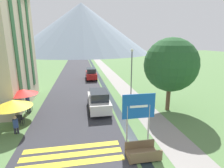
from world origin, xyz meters
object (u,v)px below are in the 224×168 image
object	(u,v)px
parked_car_far	(91,74)
person_standing_terrace	(28,102)
road_sign	(139,111)
cafe_umbrella_middle_red	(23,92)
streetlamp	(132,69)
footbridge	(143,153)
parked_car_near	(99,100)
person_seated_near	(16,124)
cafe_chair_far_left	(29,106)
tree_by_path	(171,65)
person_seated_far	(18,114)
cafe_umbrella_front_yellow	(12,104)
cafe_chair_near_right	(20,119)
cafe_chair_near_left	(18,119)

from	to	relation	value
parked_car_far	person_standing_terrace	distance (m)	14.07
road_sign	cafe_umbrella_middle_red	bearing A→B (deg)	145.35
person_standing_terrace	streetlamp	distance (m)	10.64
person_standing_terrace	footbridge	bearing A→B (deg)	-44.08
parked_car_near	cafe_umbrella_middle_red	bearing A→B (deg)	-178.67
road_sign	footbridge	bearing A→B (deg)	-96.75
person_seated_near	cafe_chair_far_left	bearing A→B (deg)	92.56
tree_by_path	road_sign	bearing A→B (deg)	-133.45
person_seated_far	tree_by_path	bearing A→B (deg)	1.81
cafe_umbrella_front_yellow	cafe_umbrella_middle_red	bearing A→B (deg)	91.67
parked_car_near	tree_by_path	world-z (taller)	tree_by_path
footbridge	cafe_chair_near_right	bearing A→B (deg)	146.15
cafe_chair_near_right	parked_car_near	bearing A→B (deg)	17.12
parked_car_far	streetlamp	xyz separation A→B (m)	(3.81, -9.58, 2.18)
person_seated_far	person_standing_terrace	xyz separation A→B (m)	(0.27, 1.81, 0.32)
cafe_umbrella_middle_red	person_standing_terrace	bearing A→B (deg)	78.24
cafe_umbrella_front_yellow	streetlamp	distance (m)	11.79
parked_car_near	cafe_chair_far_left	bearing A→B (deg)	172.78
footbridge	cafe_chair_far_left	size ratio (longest dim) A/B	2.00
cafe_chair_far_left	person_seated_far	xyz separation A→B (m)	(-0.24, -2.15, 0.16)
cafe_umbrella_front_yellow	cafe_umbrella_middle_red	xyz separation A→B (m)	(-0.07, 2.51, 0.09)
road_sign	parked_car_near	bearing A→B (deg)	107.55
tree_by_path	person_seated_far	bearing A→B (deg)	-178.19
tree_by_path	streetlamp	bearing A→B (deg)	114.97
cafe_chair_near_left	person_seated_near	size ratio (longest dim) A/B	0.68
road_sign	streetlamp	xyz separation A→B (m)	(2.24, 9.05, 1.01)
tree_by_path	person_seated_near	bearing A→B (deg)	-170.01
person_seated_far	streetlamp	xyz separation A→B (m)	(10.24, 4.87, 2.41)
parked_car_near	person_standing_terrace	world-z (taller)	parked_car_near
cafe_umbrella_front_yellow	cafe_chair_near_right	bearing A→B (deg)	85.40
cafe_umbrella_front_yellow	person_standing_terrace	world-z (taller)	cafe_umbrella_front_yellow
person_seated_far	cafe_chair_far_left	bearing A→B (deg)	83.72
streetlamp	cafe_umbrella_front_yellow	bearing A→B (deg)	-148.53
cafe_umbrella_middle_red	cafe_chair_near_left	bearing A→B (deg)	-89.69
road_sign	parked_car_far	world-z (taller)	road_sign
road_sign	person_seated_near	distance (m)	8.10
road_sign	person_standing_terrace	xyz separation A→B (m)	(-7.73, 5.98, -1.08)
footbridge	cafe_chair_near_right	xyz separation A→B (m)	(-7.55, 5.07, 0.29)
streetlamp	person_standing_terrace	bearing A→B (deg)	-162.90
parked_car_near	person_standing_terrace	xyz separation A→B (m)	(-5.97, 0.42, 0.09)
parked_car_far	cafe_umbrella_front_yellow	xyz separation A→B (m)	(-6.20, -15.71, 1.06)
person_seated_far	streetlamp	world-z (taller)	streetlamp
footbridge	cafe_chair_near_left	distance (m)	9.16
cafe_chair_near_right	streetlamp	bearing A→B (deg)	28.04
parked_car_near	cafe_chair_far_left	size ratio (longest dim) A/B	5.01
footbridge	cafe_umbrella_middle_red	xyz separation A→B (m)	(-7.69, 6.78, 1.84)
cafe_umbrella_front_yellow	person_standing_terrace	size ratio (longest dim) A/B	1.45
footbridge	cafe_umbrella_front_yellow	world-z (taller)	cafe_umbrella_front_yellow
tree_by_path	cafe_chair_near_left	bearing A→B (deg)	-175.63
cafe_umbrella_front_yellow	tree_by_path	size ratio (longest dim) A/B	0.39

